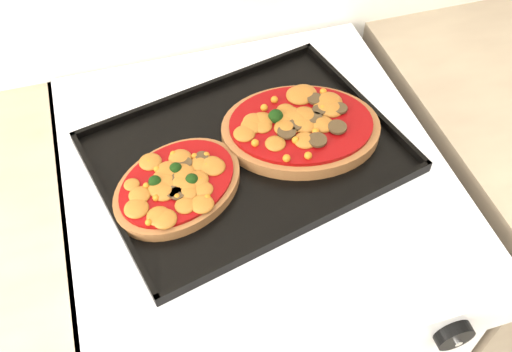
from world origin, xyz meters
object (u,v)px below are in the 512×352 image
object	(u,v)px
stove	(254,298)
pizza_left	(178,184)
baking_tray	(247,152)
pizza_right	(301,127)

from	to	relation	value
stove	pizza_left	bearing A→B (deg)	-166.19
baking_tray	pizza_right	xyz separation A→B (m)	(0.09, 0.01, 0.02)
pizza_left	pizza_right	size ratio (longest dim) A/B	0.81
baking_tray	pizza_right	world-z (taller)	pizza_right
baking_tray	pizza_left	xyz separation A→B (m)	(-0.12, -0.04, 0.01)
baking_tray	pizza_left	distance (m)	0.13
stove	pizza_right	world-z (taller)	pizza_right
stove	pizza_left	size ratio (longest dim) A/B	4.41
pizza_left	stove	bearing A→B (deg)	13.81
stove	baking_tray	distance (m)	0.47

